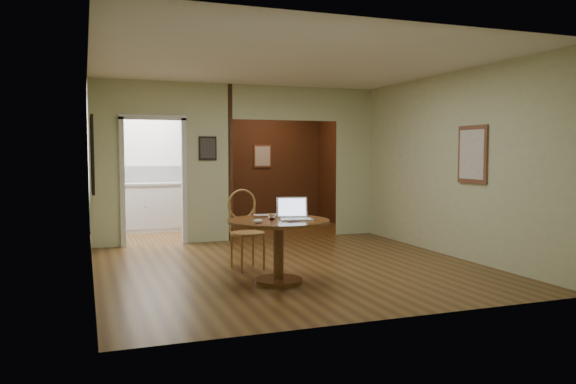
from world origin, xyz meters
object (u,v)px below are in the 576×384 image
object	(u,v)px
dining_table	(278,236)
chair	(245,225)
closed_laptop	(270,216)
open_laptop	(294,214)

from	to	relation	value
dining_table	chair	bearing A→B (deg)	99.05
dining_table	closed_laptop	world-z (taller)	closed_laptop
dining_table	open_laptop	size ratio (longest dim) A/B	2.87
dining_table	chair	world-z (taller)	chair
chair	open_laptop	size ratio (longest dim) A/B	2.52
dining_table	closed_laptop	size ratio (longest dim) A/B	3.29
closed_laptop	dining_table	bearing A→B (deg)	-87.75
dining_table	chair	size ratio (longest dim) A/B	1.14
dining_table	open_laptop	distance (m)	0.32
open_laptop	dining_table	bearing A→B (deg)	-179.87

